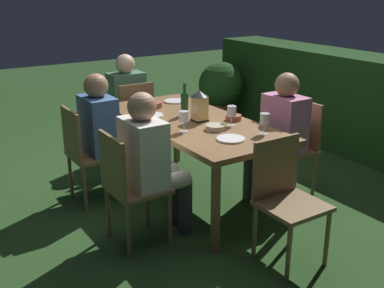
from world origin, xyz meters
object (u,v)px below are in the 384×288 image
(chair_side_right_b, at_px, (294,144))
(chair_head_near, at_px, (133,117))
(plate_a, at_px, (175,101))
(bowl_olives, at_px, (215,127))
(person_in_blue, at_px, (106,131))
(potted_plant_by_hedge, at_px, (221,88))
(plate_c, at_px, (151,115))
(chair_side_left_b, at_px, (128,184))
(dining_table, at_px, (192,126))
(wine_glass_b, at_px, (184,117))
(green_bottle_on_table, at_px, (185,104))
(chair_side_left_a, at_px, (86,151))
(wine_glass_a, at_px, (265,120))
(bowl_bread, at_px, (154,105))
(chair_head_far, at_px, (286,195))
(person_in_cream, at_px, (152,159))
(bowl_salad, at_px, (233,117))
(person_in_pink, at_px, (279,132))
(wine_glass_c, at_px, (232,112))
(lantern_centerpiece, at_px, (200,104))
(plate_b, at_px, (231,139))
(person_in_green, at_px, (124,100))

(chair_side_right_b, xyz_separation_m, chair_head_near, (-1.61, -0.82, 0.00))
(plate_a, height_order, bowl_olives, bowl_olives)
(person_in_blue, distance_m, potted_plant_by_hedge, 2.68)
(plate_c, bearing_deg, chair_side_left_b, -38.79)
(dining_table, relative_size, wine_glass_b, 11.14)
(potted_plant_by_hedge, bearing_deg, chair_side_left_b, -47.78)
(chair_side_right_b, height_order, green_bottle_on_table, green_bottle_on_table)
(chair_side_left_a, distance_m, wine_glass_a, 1.57)
(chair_side_left_a, height_order, bowl_bread, chair_side_left_a)
(chair_head_far, relative_size, plate_c, 3.88)
(plate_c, height_order, bowl_bread, bowl_bread)
(chair_head_far, distance_m, green_bottle_on_table, 1.40)
(person_in_cream, bearing_deg, bowl_salad, 103.55)
(plate_a, bearing_deg, chair_side_left_a, -77.89)
(chair_head_near, distance_m, potted_plant_by_hedge, 1.77)
(person_in_pink, relative_size, bowl_olives, 7.15)
(bowl_bread, xyz_separation_m, potted_plant_by_hedge, (-1.26, 1.71, -0.27))
(wine_glass_c, distance_m, plate_a, 0.98)
(person_in_blue, height_order, green_bottle_on_table, person_in_blue)
(lantern_centerpiece, bearing_deg, chair_side_right_b, 65.18)
(chair_side_right_b, relative_size, chair_side_left_b, 1.00)
(person_in_cream, distance_m, plate_a, 1.37)
(plate_b, bearing_deg, lantern_centerpiece, 170.80)
(chair_side_left_a, distance_m, chair_side_left_b, 0.85)
(wine_glass_c, distance_m, bowl_salad, 0.19)
(chair_head_near, height_order, plate_c, chair_head_near)
(chair_side_left_b, xyz_separation_m, bowl_bread, (-0.99, 0.76, 0.28))
(potted_plant_by_hedge, bearing_deg, person_in_green, -75.20)
(chair_side_left_b, height_order, person_in_cream, person_in_cream)
(dining_table, xyz_separation_m, potted_plant_by_hedge, (-1.82, 1.65, -0.19))
(dining_table, relative_size, chair_side_right_b, 2.16)
(wine_glass_b, bearing_deg, person_in_cream, -66.27)
(chair_side_left_b, bearing_deg, bowl_bread, 142.47)
(person_in_pink, relative_size, person_in_blue, 1.00)
(chair_head_far, xyz_separation_m, lantern_centerpiece, (-1.13, 0.04, 0.40))
(green_bottle_on_table, bearing_deg, plate_b, -5.66)
(chair_side_right_b, xyz_separation_m, person_in_pink, (-0.00, -0.20, 0.15))
(potted_plant_by_hedge, bearing_deg, chair_side_right_b, -20.15)
(chair_head_far, xyz_separation_m, chair_head_near, (-2.38, 0.00, 0.00))
(plate_b, relative_size, bowl_bread, 1.41)
(green_bottle_on_table, bearing_deg, wine_glass_b, -32.48)
(lantern_centerpiece, distance_m, green_bottle_on_table, 0.23)
(wine_glass_a, xyz_separation_m, plate_b, (-0.03, -0.31, -0.11))
(bowl_bread, bearing_deg, plate_a, 106.24)
(plate_b, bearing_deg, chair_side_right_b, 102.83)
(chair_side_left_b, height_order, plate_b, chair_side_left_b)
(plate_c, bearing_deg, bowl_salad, 47.47)
(person_in_green, bearing_deg, potted_plant_by_hedge, 104.80)
(dining_table, distance_m, wine_glass_b, 0.39)
(bowl_bread, bearing_deg, person_in_green, 175.43)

